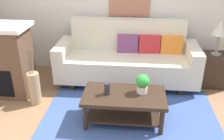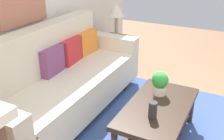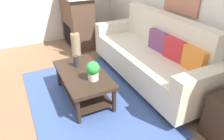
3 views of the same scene
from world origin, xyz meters
TOP-DOWN VIEW (x-y plane):
  - wall_back at (0.00, 2.14)m, footprint 5.25×0.10m
  - area_rug at (0.00, 0.50)m, footprint 2.46×1.68m
  - couch at (-0.10, 1.61)m, footprint 2.40×0.84m
  - throw_pillow_plum at (-0.10, 1.73)m, footprint 0.37×0.14m
  - throw_pillow_crimson at (0.28, 1.73)m, footprint 0.37×0.16m
  - throw_pillow_orange at (0.66, 1.73)m, footprint 0.37×0.14m
  - coffee_table at (-0.08, 0.43)m, footprint 1.10×0.60m
  - tabletop_vase at (-0.31, 0.41)m, footprint 0.08×0.08m
  - potted_plant_tabletop at (0.15, 0.50)m, footprint 0.18×0.18m
  - side_table at (1.40, 1.64)m, footprint 0.44×0.44m
  - table_lamp at (1.40, 1.64)m, footprint 0.28×0.28m
  - fireplace at (-2.07, 1.01)m, footprint 1.02×0.58m
  - floor_vase at (-1.47, 0.76)m, footprint 0.18×0.18m
  - floor_vase_branch_a at (-1.45, 0.76)m, footprint 0.05×0.02m
  - floor_vase_branch_b at (-1.48, 0.77)m, footprint 0.02×0.03m
  - floor_vase_branch_c at (-1.48, 0.74)m, footprint 0.05×0.01m

SIDE VIEW (x-z plane):
  - area_rug at x=0.00m, z-range 0.00..0.01m
  - floor_vase at x=-1.47m, z-range 0.00..0.51m
  - side_table at x=1.40m, z-range 0.00..0.56m
  - coffee_table at x=-0.08m, z-range 0.10..0.53m
  - couch at x=-0.10m, z-range -0.11..0.97m
  - tabletop_vase at x=-0.31m, z-range 0.43..0.60m
  - potted_plant_tabletop at x=0.15m, z-range 0.44..0.70m
  - fireplace at x=-2.07m, z-range 0.01..1.17m
  - throw_pillow_plum at x=-0.10m, z-range 0.52..0.84m
  - throw_pillow_crimson at x=0.28m, z-range 0.52..0.84m
  - throw_pillow_orange at x=0.66m, z-range 0.52..0.84m
  - floor_vase_branch_a at x=-1.45m, z-range 0.51..0.87m
  - floor_vase_branch_b at x=-1.48m, z-range 0.51..0.87m
  - floor_vase_branch_c at x=-1.48m, z-range 0.51..0.87m
  - table_lamp at x=1.40m, z-range 0.71..1.28m
  - wall_back at x=0.00m, z-range 0.00..2.70m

